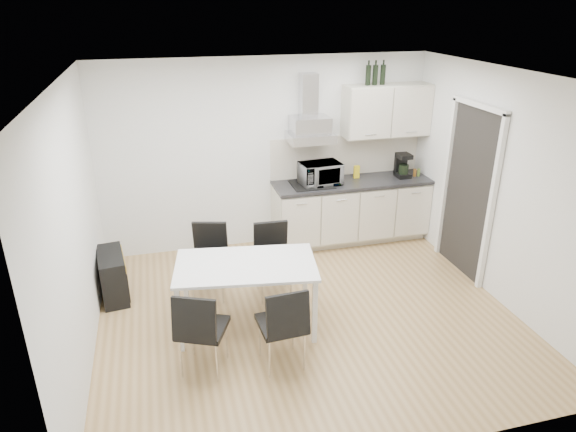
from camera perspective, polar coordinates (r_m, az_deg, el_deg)
The scene contains 15 objects.
ground at distance 5.84m, azimuth 2.16°, elevation -10.94°, with size 4.50×4.50×0.00m, color tan.
wall_back at distance 7.06m, azimuth -2.38°, elevation 6.86°, with size 4.50×0.10×2.60m, color white.
wall_front at distance 3.58m, azimuth 11.86°, elevation -10.75°, with size 4.50×0.10×2.60m, color white.
wall_left at distance 5.09m, azimuth -22.64°, elevation -1.52°, with size 0.10×4.00×2.60m, color white.
wall_right at distance 6.24m, azimuth 22.58°, elevation 2.86°, with size 0.10×4.00×2.60m, color white.
ceiling at distance 4.89m, azimuth 2.62°, elevation 15.21°, with size 4.50×4.50×0.00m, color white.
doorway at distance 6.71m, azimuth 19.28°, elevation 2.43°, with size 0.08×1.04×2.10m, color white.
kitchenette at distance 7.30m, azimuth 7.30°, elevation 3.37°, with size 2.22×0.64×2.52m.
dining_table at distance 5.34m, azimuth -4.70°, elevation -6.07°, with size 1.55×1.03×0.75m.
chair_far_left at distance 6.03m, azimuth -8.78°, elevation -5.18°, with size 0.44×0.50×0.88m, color black, non-canonical shape.
chair_far_right at distance 5.98m, azimuth -1.59°, elevation -5.17°, with size 0.44×0.50×0.88m, color black, non-canonical shape.
chair_near_left at distance 4.93m, azimuth -9.45°, elevation -12.29°, with size 0.44×0.50×0.88m, color black, non-canonical shape.
chair_near_right at distance 4.92m, azimuth -0.73°, elevation -11.99°, with size 0.44×0.50×0.88m, color black, non-canonical shape.
guitar_amp at distance 6.37m, azimuth -18.88°, elevation -6.28°, with size 0.37×0.70×0.56m.
floor_speaker at distance 7.26m, azimuth -8.75°, elevation -2.65°, with size 0.18×0.16×0.31m, color black.
Camera 1 is at (-1.44, -4.63, 3.26)m, focal length 32.00 mm.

